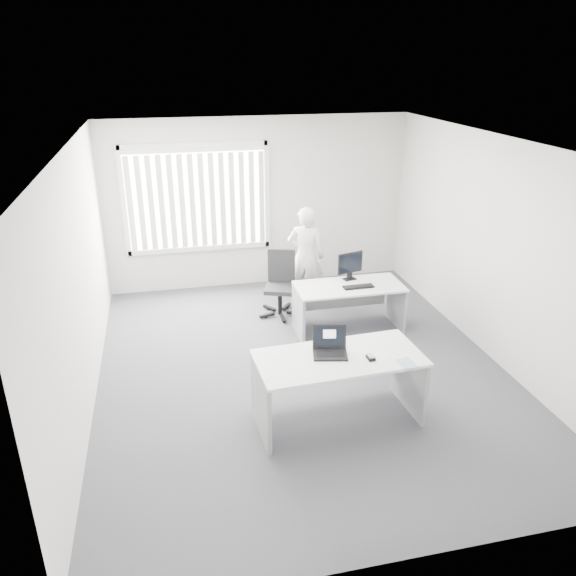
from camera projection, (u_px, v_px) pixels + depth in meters
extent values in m
plane|color=#53535A|center=(302.00, 369.00, 7.12)|extent=(6.00, 6.00, 0.00)
cube|color=beige|center=(258.00, 204.00, 9.27)|extent=(5.00, 0.02, 2.80)
cube|color=beige|center=(410.00, 414.00, 3.88)|extent=(5.00, 0.02, 2.80)
cube|color=beige|center=(79.00, 284.00, 6.06)|extent=(0.02, 6.00, 2.80)
cube|color=beige|center=(494.00, 250.00, 7.09)|extent=(0.02, 6.00, 2.80)
cube|color=silver|center=(304.00, 144.00, 6.03)|extent=(5.00, 6.00, 0.02)
cube|color=silver|center=(197.00, 198.00, 8.97)|extent=(2.32, 0.06, 1.76)
cube|color=silver|center=(339.00, 358.00, 5.83)|extent=(1.78, 0.91, 0.03)
cube|color=#969698|center=(261.00, 403.00, 5.77)|extent=(0.08, 0.75, 0.76)
cube|color=#969698|center=(410.00, 379.00, 6.20)|extent=(0.08, 0.75, 0.76)
cube|color=silver|center=(349.00, 286.00, 7.88)|extent=(1.51, 0.71, 0.03)
cube|color=#969698|center=(298.00, 313.00, 7.86)|extent=(0.04, 0.65, 0.66)
cube|color=#969698|center=(397.00, 304.00, 8.16)|extent=(0.04, 0.65, 0.66)
cylinder|color=black|center=(280.00, 312.00, 8.59)|extent=(0.72, 0.72, 0.07)
cylinder|color=black|center=(280.00, 301.00, 8.52)|extent=(0.07, 0.07, 0.43)
cube|color=black|center=(280.00, 288.00, 8.43)|extent=(0.55, 0.55, 0.07)
cube|color=black|center=(281.00, 265.00, 8.50)|extent=(0.41, 0.19, 0.52)
imported|color=silver|center=(306.00, 256.00, 8.69)|extent=(0.68, 0.57, 1.58)
cube|color=silver|center=(379.00, 356.00, 5.83)|extent=(0.32, 0.26, 0.00)
cube|color=white|center=(407.00, 363.00, 5.69)|extent=(0.16, 0.21, 0.01)
cube|color=black|center=(358.00, 287.00, 7.80)|extent=(0.44, 0.15, 0.02)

